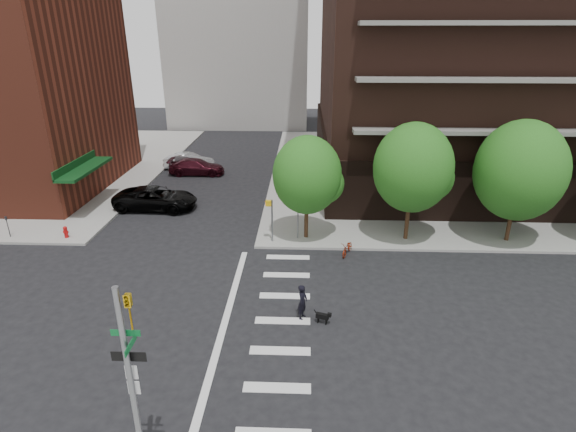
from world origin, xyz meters
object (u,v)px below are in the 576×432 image
object	(u,v)px
traffic_signal	(135,401)
fire_hydrant	(66,231)
parked_car_maroon	(197,167)
dog_walker	(302,302)
scooter	(347,248)
parked_car_silver	(189,161)
parked_car_black	(156,198)

from	to	relation	value
traffic_signal	fire_hydrant	size ratio (longest dim) A/B	8.20
parked_car_maroon	dog_walker	world-z (taller)	dog_walker
traffic_signal	fire_hydrant	world-z (taller)	traffic_signal
scooter	parked_car_maroon	bearing A→B (deg)	150.77
dog_walker	scooter	bearing A→B (deg)	-1.79
parked_car_maroon	parked_car_silver	size ratio (longest dim) A/B	1.09
parked_car_maroon	scooter	world-z (taller)	parked_car_maroon
dog_walker	parked_car_maroon	bearing A→B (deg)	44.06
fire_hydrant	scooter	world-z (taller)	fire_hydrant
traffic_signal	parked_car_silver	size ratio (longest dim) A/B	1.34
fire_hydrant	parked_car_maroon	size ratio (longest dim) A/B	0.15
parked_car_maroon	parked_car_silver	xyz separation A→B (m)	(-1.08, 1.66, 0.03)
fire_hydrant	parked_car_maroon	xyz separation A→B (m)	(4.81, 13.83, 0.15)
parked_car_silver	scooter	size ratio (longest dim) A/B	2.89
traffic_signal	parked_car_maroon	xyz separation A→B (m)	(-5.22, 29.13, -2.00)
fire_hydrant	dog_walker	bearing A→B (deg)	-27.67
parked_car_maroon	dog_walker	xyz separation A→B (m)	(9.55, -21.36, 0.11)
scooter	dog_walker	xyz separation A→B (m)	(-2.49, -6.23, 0.41)
traffic_signal	scooter	size ratio (longest dim) A/B	3.88
parked_car_black	parked_car_maroon	bearing A→B (deg)	-3.69
traffic_signal	fire_hydrant	bearing A→B (deg)	123.26
parked_car_black	parked_car_silver	world-z (taller)	parked_car_black
fire_hydrant	parked_car_maroon	distance (m)	14.64
parked_car_maroon	scooter	distance (m)	19.34
fire_hydrant	parked_car_silver	xyz separation A→B (m)	(3.73, 15.49, 0.18)
parked_car_black	parked_car_silver	xyz separation A→B (m)	(-0.11, 10.16, -0.06)
parked_car_silver	dog_walker	world-z (taller)	dog_walker
parked_car_black	parked_car_maroon	xyz separation A→B (m)	(0.97, 8.50, -0.09)
parked_car_black	scooter	world-z (taller)	parked_car_black
parked_car_silver	fire_hydrant	bearing A→B (deg)	168.32
traffic_signal	dog_walker	xyz separation A→B (m)	(4.32, 7.77, -1.89)
traffic_signal	parked_car_silver	bearing A→B (deg)	101.57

